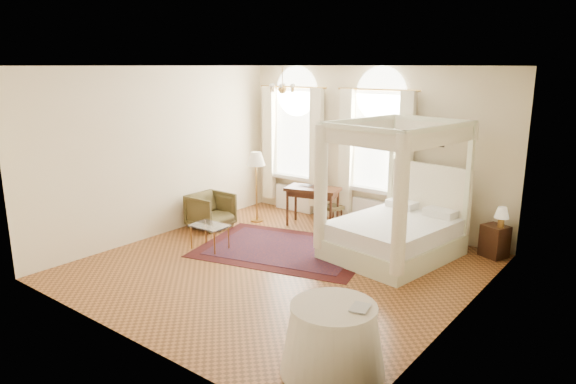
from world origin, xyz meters
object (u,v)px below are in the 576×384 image
at_px(writing_desk, 313,193).
at_px(armchair, 211,211).
at_px(floor_lamp, 256,162).
at_px(canopy_bed, 393,227).
at_px(side_table, 333,339).
at_px(nightstand, 495,241).
at_px(coffee_table, 210,227).
at_px(stool, 333,209).

bearing_deg(writing_desk, armchair, -138.11).
xyz_separation_m(writing_desk, floor_lamp, (-1.14, -0.48, 0.60)).
height_order(canopy_bed, side_table, canopy_bed).
relative_size(nightstand, side_table, 0.49).
bearing_deg(armchair, coffee_table, -135.02).
height_order(canopy_bed, armchair, canopy_bed).
bearing_deg(nightstand, stool, -177.28).
bearing_deg(stool, armchair, -137.10).
relative_size(stool, side_table, 0.39).
relative_size(nightstand, floor_lamp, 0.38).
bearing_deg(stool, side_table, -57.01).
height_order(armchair, side_table, side_table).
distance_m(canopy_bed, coffee_table, 3.31).
height_order(writing_desk, armchair, writing_desk).
bearing_deg(stool, canopy_bed, -26.97).
relative_size(armchair, floor_lamp, 0.53).
bearing_deg(side_table, writing_desk, 127.51).
xyz_separation_m(canopy_bed, nightstand, (1.44, 1.11, -0.26)).
distance_m(nightstand, floor_lamp, 4.95).
relative_size(stool, armchair, 0.56).
bearing_deg(armchair, writing_desk, -48.26).
bearing_deg(coffee_table, armchair, 135.13).
bearing_deg(armchair, canopy_bed, -78.17).
distance_m(nightstand, side_table, 4.75).
distance_m(nightstand, stool, 3.31).
bearing_deg(canopy_bed, nightstand, 37.65).
relative_size(writing_desk, side_table, 1.03).
bearing_deg(stool, floor_lamp, -150.71).
distance_m(canopy_bed, nightstand, 1.83).
height_order(armchair, floor_lamp, floor_lamp).
relative_size(nightstand, writing_desk, 0.48).
height_order(coffee_table, floor_lamp, floor_lamp).
height_order(canopy_bed, stool, canopy_bed).
bearing_deg(stool, nightstand, 2.72).
bearing_deg(armchair, floor_lamp, -25.41).
relative_size(writing_desk, stool, 2.68).
height_order(stool, coffee_table, coffee_table).
bearing_deg(coffee_table, canopy_bed, 31.06).
height_order(stool, floor_lamp, floor_lamp).
bearing_deg(floor_lamp, coffee_table, -75.73).
distance_m(nightstand, writing_desk, 3.66).
distance_m(floor_lamp, side_table, 5.88).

